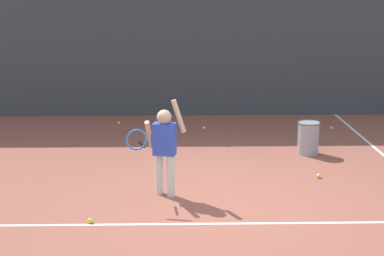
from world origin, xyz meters
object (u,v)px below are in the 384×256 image
Objects in this scene: tennis_ball_0 at (175,137)px; tennis_ball_6 at (119,123)px; tennis_ball_7 at (90,221)px; tennis_ball_8 at (204,128)px; tennis_ball_3 at (319,176)px; tennis_player at (163,145)px; tennis_ball_4 at (331,128)px; ball_hopper at (308,138)px.

tennis_ball_6 is (-1.17, 1.14, 0.00)m from tennis_ball_0.
tennis_ball_0 and tennis_ball_7 have the same top height.
tennis_ball_0 is at bearing 75.90° from tennis_ball_7.
tennis_ball_3 is at bearing -62.10° from tennis_ball_8.
tennis_player reaches higher than tennis_ball_0.
tennis_ball_6 and tennis_ball_8 have the same top height.
tennis_ball_4 and tennis_ball_6 have the same top height.
ball_hopper is at bearing 51.78° from tennis_player.
tennis_player is at bearing -131.86° from tennis_ball_4.
tennis_ball_7 is at bearing -138.46° from ball_hopper.
tennis_ball_7 is (-3.30, -2.92, -0.26)m from ball_hopper.
tennis_ball_6 is at bearing 133.91° from tennis_ball_3.
tennis_ball_6 is (-3.36, 3.49, 0.00)m from tennis_ball_3.
tennis_ball_6 is at bearing 147.52° from ball_hopper.
tennis_ball_7 is (-0.88, -0.96, -0.69)m from tennis_player.
tennis_ball_6 is at bearing 91.91° from tennis_ball_7.
tennis_ball_6 and tennis_ball_7 have the same top height.
tennis_ball_3 is 1.00× the size of tennis_ball_6.
tennis_ball_4 is 6.19m from tennis_ball_7.
tennis_player is 3.83m from tennis_ball_8.
tennis_ball_0 is at bearing 100.32° from tennis_player.
tennis_ball_8 is at bearing 134.48° from ball_hopper.
tennis_player reaches higher than tennis_ball_7.
tennis_ball_8 is at bearing 117.90° from tennis_ball_3.
tennis_ball_4 is 1.00× the size of tennis_ball_8.
tennis_ball_0 is (0.13, 3.03, -0.69)m from tennis_player.
tennis_ball_8 is (0.71, 3.70, -0.69)m from tennis_player.
tennis_ball_0 is 4.11m from tennis_ball_7.
tennis_ball_8 is at bearing 71.17° from tennis_ball_7.
tennis_ball_4 is at bearing -1.40° from tennis_ball_8.
ball_hopper is 4.12m from tennis_ball_6.
tennis_ball_4 is (0.84, 1.68, -0.26)m from ball_hopper.
tennis_ball_3 is 4.84m from tennis_ball_6.
tennis_ball_0 and tennis_ball_4 have the same top height.
tennis_player is 2.40× the size of ball_hopper.
tennis_ball_0 is 3.21m from tennis_ball_3.
tennis_ball_8 is (-1.60, 3.02, 0.00)m from tennis_ball_3.
ball_hopper is 8.52× the size of tennis_ball_8.
tennis_ball_7 is 4.92m from tennis_ball_8.
tennis_ball_0 is 0.89m from tennis_ball_8.
tennis_ball_0 is 1.00× the size of tennis_ball_3.
ball_hopper is 1.89m from tennis_ball_4.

